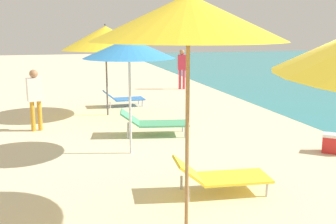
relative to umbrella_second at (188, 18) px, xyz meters
name	(u,v)px	position (x,y,z in m)	size (l,w,h in m)	color
umbrella_second	(188,18)	(0.00, 0.00, 0.00)	(2.35, 2.35, 2.98)	olive
lounger_second_shoreside	(220,176)	(0.83, 0.90, -2.36)	(1.53, 0.74, 0.57)	yellow
umbrella_third	(129,48)	(-0.16, 3.31, -0.51)	(1.82, 1.82, 2.40)	silver
lounger_third_shoreside	(154,122)	(0.62, 4.59, -2.32)	(1.71, 0.94, 0.61)	#4CA572
umbrella_farthest	(106,38)	(-0.17, 7.20, -0.40)	(2.50, 2.50, 2.64)	#4C4C51
lounger_farthest_shoreside	(123,98)	(0.48, 8.45, -2.37)	(1.34, 0.70, 0.53)	blue
person_walking_near	(182,65)	(3.46, 11.67, -1.64)	(0.41, 0.31, 1.65)	#D8334C
person_walking_mid	(35,94)	(-2.11, 5.78, -1.72)	(0.40, 0.30, 1.53)	orange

